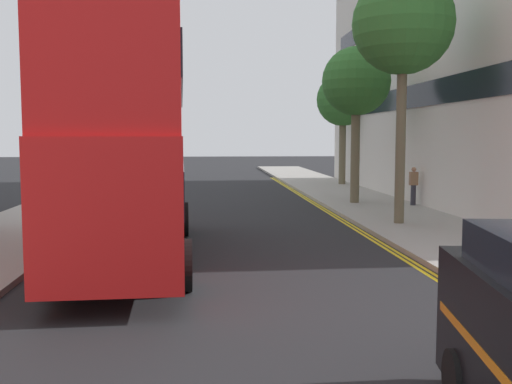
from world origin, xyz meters
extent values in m
cube|color=#9E9991|center=(6.50, 16.00, 0.07)|extent=(4.00, 80.00, 0.14)
cube|color=#9E9991|center=(-6.50, 16.00, 0.07)|extent=(4.00, 80.00, 0.14)
cube|color=yellow|center=(4.40, 14.00, 0.00)|extent=(0.10, 56.00, 0.01)
cube|color=yellow|center=(4.24, 14.00, 0.00)|extent=(0.10, 56.00, 0.01)
cube|color=red|center=(-2.43, 12.63, 1.74)|extent=(2.90, 10.89, 2.60)
cube|color=red|center=(-2.43, 12.63, 4.29)|extent=(2.84, 10.67, 2.50)
cube|color=black|center=(-2.43, 12.63, 2.04)|extent=(2.91, 10.45, 0.84)
cube|color=black|center=(-2.43, 12.63, 4.39)|extent=(2.90, 10.24, 0.80)
cube|color=yellow|center=(-2.63, 18.00, 3.29)|extent=(2.00, 0.13, 0.44)
cube|color=maroon|center=(-2.43, 12.63, 5.59)|extent=(2.61, 9.80, 0.10)
cylinder|color=black|center=(-3.80, 15.93, 0.52)|extent=(0.34, 1.05, 1.04)
cylinder|color=black|center=(-1.30, 16.02, 0.52)|extent=(0.34, 1.05, 1.04)
cylinder|color=black|center=(-3.55, 9.24, 0.52)|extent=(0.34, 1.05, 1.04)
cylinder|color=black|center=(-1.05, 9.33, 0.52)|extent=(0.34, 1.05, 1.04)
cylinder|color=black|center=(2.16, 3.90, 0.34)|extent=(0.32, 0.71, 0.68)
cylinder|color=#2D2D38|center=(8.16, 22.34, 0.56)|extent=(0.22, 0.22, 0.85)
cube|color=#8C6647|center=(8.16, 22.34, 1.27)|extent=(0.34, 0.22, 0.56)
sphere|color=#9E7051|center=(8.16, 22.34, 1.66)|extent=(0.20, 0.20, 0.20)
cylinder|color=#6B6047|center=(7.74, 33.85, 2.23)|extent=(0.41, 0.41, 4.18)
cylinder|color=#6B6047|center=(8.43, 33.81, 4.80)|extent=(0.21, 1.44, 1.05)
cylinder|color=#6B6047|center=(7.89, 34.55, 4.82)|extent=(1.46, 0.43, 1.08)
cylinder|color=#6B6047|center=(7.32, 34.02, 4.64)|extent=(0.48, 0.94, 0.72)
cylinder|color=#6B6047|center=(7.18, 33.51, 4.78)|extent=(0.82, 1.22, 1.00)
cylinder|color=#6B6047|center=(7.91, 33.27, 4.74)|extent=(1.23, 0.47, 0.92)
sphere|color=#33702D|center=(7.74, 33.85, 5.28)|extent=(3.20, 3.20, 3.20)
cylinder|color=#6B6047|center=(5.86, 17.24, 2.93)|extent=(0.33, 0.33, 5.59)
cylinder|color=#6B6047|center=(6.61, 17.31, 6.25)|extent=(0.26, 1.55, 1.14)
cylinder|color=#6B6047|center=(6.10, 17.82, 6.17)|extent=(1.26, 0.59, 0.97)
cylinder|color=#6B6047|center=(5.33, 17.65, 6.20)|extent=(0.94, 1.18, 1.03)
cylinder|color=#6B6047|center=(5.50, 17.00, 6.03)|extent=(0.60, 0.83, 0.69)
cylinder|color=#6B6047|center=(5.96, 16.84, 6.01)|extent=(0.88, 0.32, 0.66)
sphere|color=#33702D|center=(5.86, 17.24, 6.73)|extent=(3.33, 3.33, 3.33)
cylinder|color=#6B6047|center=(5.93, 23.55, 2.34)|extent=(0.39, 0.39, 4.40)
cylinder|color=#6B6047|center=(6.50, 23.57, 4.94)|extent=(0.16, 1.20, 0.89)
cylinder|color=#6B6047|center=(5.77, 23.96, 4.85)|extent=(0.91, 0.46, 0.70)
cylinder|color=#6B6047|center=(5.69, 23.05, 4.93)|extent=(1.09, 0.61, 0.86)
sphere|color=#33702D|center=(5.93, 23.55, 5.44)|extent=(2.98, 2.98, 2.98)
cube|color=silver|center=(13.50, 25.52, 6.31)|extent=(10.00, 28.00, 12.61)
cube|color=black|center=(8.48, 25.52, 9.08)|extent=(0.04, 24.64, 1.00)
cube|color=black|center=(8.48, 25.52, 4.79)|extent=(0.04, 24.64, 1.00)
camera|label=1|loc=(-0.64, -2.33, 3.03)|focal=42.20mm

